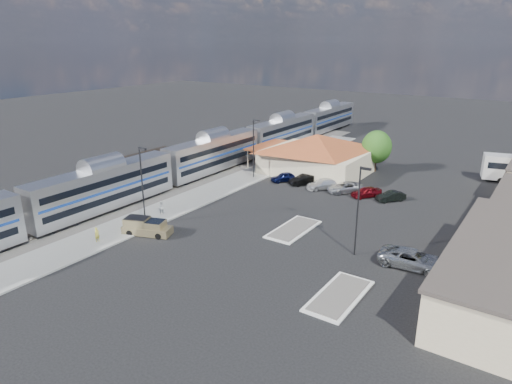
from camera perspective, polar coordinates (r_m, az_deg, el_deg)
The scene contains 22 objects.
ground at distance 51.42m, azimuth -0.28°, elevation -4.50°, with size 280.00×280.00×0.00m, color black.
railbed at distance 69.96m, azimuth -10.84°, elevation 1.53°, with size 16.00×100.00×0.12m, color #4C4944.
platform at distance 62.69m, azimuth -6.25°, elevation -0.21°, with size 5.50×92.00×0.18m, color gray.
passenger_train at distance 72.37m, azimuth -5.29°, elevation 4.66°, with size 3.00×104.00×5.55m.
freight_cars at distance 69.46m, azimuth -14.56°, elevation 2.74°, with size 2.80×46.00×4.00m.
station_depot at distance 72.40m, azimuth 7.51°, elevation 4.80°, with size 18.35×12.24×6.20m.
traffic_island_south at distance 51.01m, azimuth 4.72°, elevation -4.63°, with size 3.30×7.50×0.21m.
traffic_island_north at distance 39.06m, azimuth 10.35°, elevation -12.62°, with size 3.30×7.50×0.21m.
lamp_plat_s at distance 52.23m, azimuth -14.02°, elevation 1.53°, with size 1.08×0.25×9.00m.
lamp_plat_n at distance 68.30m, azimuth -0.26°, elevation 6.03°, with size 1.08×0.25×9.00m.
lamp_lot at distance 44.23m, azimuth 12.75°, elevation -1.46°, with size 1.08×0.25×9.00m.
tree_depot at distance 74.76m, azimuth 14.84°, elevation 5.48°, with size 4.71×4.71×6.63m.
pickup_truck at distance 50.77m, azimuth -13.44°, elevation -4.29°, with size 5.60×3.60×1.82m.
suv at distance 44.94m, azimuth 19.01°, elevation -7.93°, with size 2.86×6.19×1.72m, color #A2A6AA.
person_a at distance 50.13m, azimuth -19.25°, elevation -5.03°, with size 0.57×0.37×1.56m, color gold.
person_b at distance 55.99m, azimuth -11.77°, elevation -1.87°, with size 0.77×0.60×1.58m, color silver.
parked_car_a at distance 68.01m, azimuth 3.55°, elevation 1.89°, with size 1.63×4.05×1.38m, color #0B113B.
parked_car_b at distance 66.75m, azimuth 6.05°, elevation 1.56°, with size 1.59×4.56×1.50m, color black.
parked_car_c at distance 65.13m, azimuth 8.40°, elevation 1.00°, with size 2.04×5.01×1.45m, color silver.
parked_car_d at distance 64.16m, azimuth 11.08°, elevation 0.57°, with size 2.37×5.14×1.43m, color #96999F.
parked_car_e at distance 62.80m, azimuth 13.64°, elevation -0.01°, with size 1.68×4.18×1.42m, color maroon.
parked_car_f at distance 62.13m, azimuth 16.48°, elevation -0.52°, with size 1.37×3.94×1.30m, color black.
Camera 1 is at (26.76, -39.04, 20.10)m, focal length 32.00 mm.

